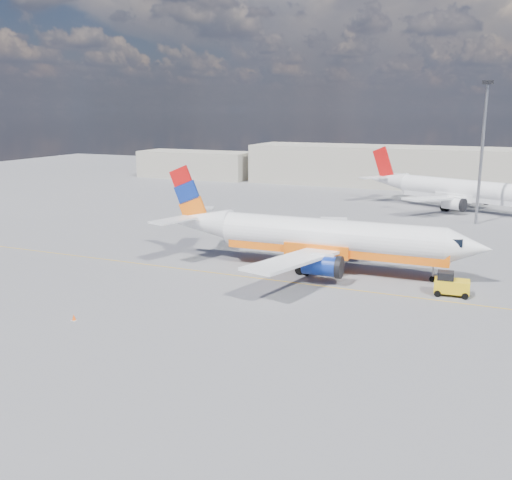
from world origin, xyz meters
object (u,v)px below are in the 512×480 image
at_px(gse_tug, 451,284).
at_px(second_jet, 458,190).
at_px(main_jet, 320,237).
at_px(traffic_cone, 74,317).

bearing_deg(gse_tug, second_jet, 89.12).
xyz_separation_m(second_jet, gse_tug, (2.73, -44.58, -2.14)).
relative_size(main_jet, second_jet, 1.06).
distance_m(second_jet, gse_tug, 44.71).
bearing_deg(traffic_cone, gse_tug, 34.35).
height_order(second_jet, traffic_cone, second_jet).
relative_size(second_jet, gse_tug, 10.26).
relative_size(main_jet, traffic_cone, 66.55).
xyz_separation_m(main_jet, second_jet, (9.77, 41.36, -0.17)).
bearing_deg(traffic_cone, second_jet, 69.98).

